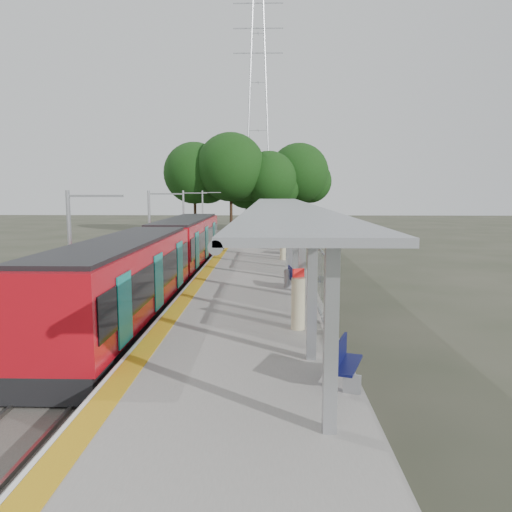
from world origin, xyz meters
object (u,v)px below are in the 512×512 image
(litter_bin, at_px, (288,278))
(info_pillar_far, at_px, (283,248))
(train, at_px, (163,257))
(info_pillar_near, at_px, (298,303))
(bench_mid, at_px, (293,277))
(bench_far, at_px, (288,247))
(bench_near, at_px, (344,361))

(litter_bin, bearing_deg, info_pillar_far, 90.03)
(info_pillar_far, height_order, litter_bin, info_pillar_far)
(train, relative_size, info_pillar_near, 14.11)
(train, xyz_separation_m, litter_bin, (6.27, -2.42, -0.64))
(bench_mid, relative_size, bench_far, 1.02)
(train, xyz_separation_m, info_pillar_far, (6.26, 6.81, -0.31))
(train, relative_size, bench_mid, 19.00)
(bench_far, bearing_deg, info_pillar_far, -77.45)
(train, bearing_deg, info_pillar_far, 47.40)
(info_pillar_far, bearing_deg, litter_bin, -90.32)
(train, height_order, bench_mid, train)
(info_pillar_near, bearing_deg, litter_bin, 66.41)
(bench_near, distance_m, info_pillar_far, 20.69)
(train, distance_m, info_pillar_far, 9.26)
(info_pillar_near, bearing_deg, bench_far, 64.92)
(bench_mid, relative_size, litter_bin, 1.77)
(train, relative_size, litter_bin, 33.65)
(train, height_order, info_pillar_far, train)
(info_pillar_near, distance_m, info_pillar_far, 16.17)
(bench_mid, xyz_separation_m, info_pillar_far, (-0.21, 9.45, 0.23))
(bench_mid, xyz_separation_m, info_pillar_near, (-0.16, -6.72, 0.34))
(train, xyz_separation_m, info_pillar_near, (6.31, -9.35, -0.20))
(bench_near, height_order, bench_mid, bench_near)
(bench_near, height_order, info_pillar_near, info_pillar_near)
(litter_bin, bearing_deg, bench_far, 88.05)
(bench_near, distance_m, bench_mid, 11.24)
(bench_near, distance_m, litter_bin, 11.47)
(train, relative_size, info_pillar_far, 16.18)
(bench_near, bearing_deg, bench_far, 109.99)
(bench_far, distance_m, litter_bin, 12.23)
(train, bearing_deg, bench_far, 55.71)
(bench_mid, bearing_deg, info_pillar_near, -98.20)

